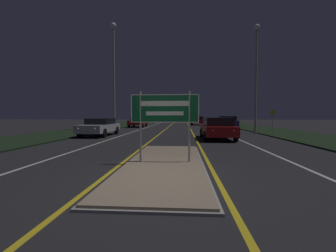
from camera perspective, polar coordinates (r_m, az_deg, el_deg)
name	(u,v)px	position (r m, az deg, el deg)	size (l,w,h in m)	color
ground_plane	(159,179)	(5.69, -2.21, -13.29)	(160.00, 160.00, 0.00)	#232326
median_island	(165,163)	(7.26, -0.82, -9.44)	(2.46, 7.28, 0.10)	#999993
verge_left	(97,129)	(27.41, -17.69, -0.62)	(5.00, 100.00, 0.08)	black
verge_right	(264,129)	(27.00, 23.19, -0.76)	(5.00, 100.00, 0.08)	black
centre_line_yellow_left	(169,127)	(30.54, 0.15, -0.23)	(0.12, 70.00, 0.01)	gold
centre_line_yellow_right	(189,127)	(30.49, 5.47, -0.25)	(0.12, 70.00, 0.01)	gold
lane_line_white_left	(148,127)	(30.85, -5.02, -0.21)	(0.12, 70.00, 0.01)	silver
lane_line_white_right	(210,127)	(30.69, 10.67, -0.26)	(0.12, 70.00, 0.01)	silver
edge_line_white_left	(127,127)	(31.46, -10.42, -0.19)	(0.10, 70.00, 0.01)	silver
edge_line_white_right	(233,127)	(31.19, 16.15, -0.28)	(0.10, 70.00, 0.01)	silver
highway_sign	(165,112)	(7.09, -0.83, 3.66)	(2.15, 0.07, 2.23)	#9E9E99
streetlight_left_near	(114,60)	(24.83, -13.58, 15.87)	(0.57, 0.57, 11.10)	#9E9E99
streetlight_right_near	(256,69)	(20.68, 21.51, 13.34)	(0.44, 0.44, 9.12)	#9E9E99
car_receding_0	(217,128)	(15.24, 12.41, -0.45)	(2.03, 4.64, 1.43)	maroon
car_receding_1	(227,122)	(26.89, 14.82, 0.97)	(1.92, 4.20, 1.49)	navy
car_receding_2	(197,120)	(37.19, 7.42, 1.44)	(1.99, 4.40, 1.42)	maroon
car_approaching_0	(100,126)	(18.15, -16.89, -0.10)	(1.97, 4.81, 1.33)	#B7B7BC
car_approaching_1	(138,122)	(30.66, -7.62, 1.13)	(1.99, 4.67, 1.36)	maroon
warning_sign	(273,118)	(24.36, 25.02, 1.94)	(0.60, 0.06, 2.10)	#9E9E99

